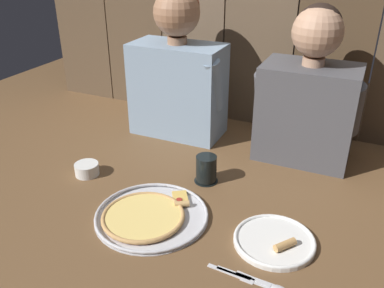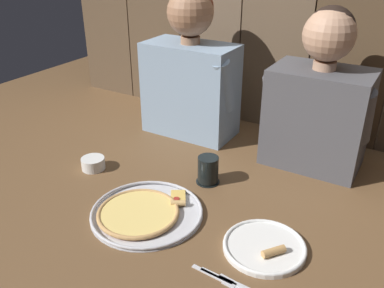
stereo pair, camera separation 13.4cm
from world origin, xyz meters
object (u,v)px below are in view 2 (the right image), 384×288
(dinner_plate, at_px, (265,246))
(pizza_tray, at_px, (144,212))
(diner_right, at_px, (320,99))
(drinking_glass, at_px, (209,170))
(dipping_bowl, at_px, (93,163))
(diner_left, at_px, (190,70))

(dinner_plate, bearing_deg, pizza_tray, -173.26)
(diner_right, bearing_deg, dinner_plate, -86.51)
(drinking_glass, bearing_deg, dipping_bowl, -161.71)
(dinner_plate, distance_m, diner_right, 0.62)
(drinking_glass, bearing_deg, diner_left, 129.51)
(drinking_glass, distance_m, diner_right, 0.48)
(pizza_tray, relative_size, diner_right, 0.61)
(pizza_tray, xyz_separation_m, dinner_plate, (0.39, 0.05, -0.00))
(pizza_tray, xyz_separation_m, dipping_bowl, (-0.34, 0.14, 0.02))
(dinner_plate, height_order, drinking_glass, drinking_glass)
(diner_left, bearing_deg, drinking_glass, -50.49)
(diner_left, bearing_deg, dipping_bowl, -106.97)
(dipping_bowl, height_order, diner_right, diner_right)
(pizza_tray, height_order, dipping_bowl, dipping_bowl)
(drinking_glass, bearing_deg, dinner_plate, -36.86)
(pizza_tray, relative_size, drinking_glass, 3.56)
(dinner_plate, xyz_separation_m, dipping_bowl, (-0.73, 0.09, 0.02))
(pizza_tray, bearing_deg, dinner_plate, 6.74)
(diner_left, bearing_deg, pizza_tray, -72.42)
(diner_right, bearing_deg, dipping_bowl, -145.59)
(drinking_glass, relative_size, diner_left, 0.16)
(pizza_tray, height_order, diner_right, diner_right)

